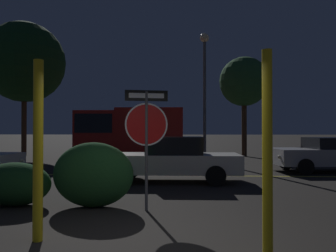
{
  "coord_description": "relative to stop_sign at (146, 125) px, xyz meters",
  "views": [
    {
      "loc": [
        0.5,
        -4.53,
        1.62
      ],
      "look_at": [
        -0.05,
        5.28,
        1.76
      ],
      "focal_mm": 35.0,
      "sensor_mm": 36.0,
      "label": 1
    }
  ],
  "objects": [
    {
      "name": "passing_car_3",
      "position": [
        6.38,
        6.57,
        -1.04
      ],
      "size": [
        4.45,
        2.27,
        1.35
      ],
      "rotation": [
        0.0,
        0.0,
        1.66
      ],
      "color": "#9E9EA3",
      "rests_on": "ground_plane"
    },
    {
      "name": "stop_sign",
      "position": [
        0.0,
        0.0,
        0.0
      ],
      "size": [
        0.86,
        0.22,
        2.44
      ],
      "rotation": [
        0.0,
        0.0,
        0.23
      ],
      "color": "#4C4C51",
      "rests_on": "ground_plane"
    },
    {
      "name": "delivery_truck",
      "position": [
        -2.44,
        11.3,
        -0.11
      ],
      "size": [
        5.85,
        2.67,
        2.83
      ],
      "rotation": [
        0.0,
        0.0,
        1.62
      ],
      "color": "maroon",
      "rests_on": "ground_plane"
    },
    {
      "name": "road_center_stripe",
      "position": [
        0.31,
        5.18,
        -1.72
      ],
      "size": [
        34.22,
        0.12,
        0.01
      ],
      "primitive_type": "cube",
      "color": "gold",
      "rests_on": "ground_plane"
    },
    {
      "name": "yellow_pole_right",
      "position": [
        1.82,
        -2.44,
        -0.41
      ],
      "size": [
        0.13,
        0.13,
        2.64
      ],
      "primitive_type": "cylinder",
      "color": "yellow",
      "rests_on": "ground_plane"
    },
    {
      "name": "ground_plane",
      "position": [
        0.31,
        -2.08,
        -1.73
      ],
      "size": [
        260.0,
        260.0,
        0.0
      ],
      "primitive_type": "plane",
      "color": "black"
    },
    {
      "name": "hedge_bush_2",
      "position": [
        -1.16,
        0.22,
        -1.04
      ],
      "size": [
        1.71,
        0.89,
        1.37
      ],
      "primitive_type": "ellipsoid",
      "color": "#1E4C23",
      "rests_on": "ground_plane"
    },
    {
      "name": "street_lamp",
      "position": [
        1.78,
        10.89,
        2.86
      ],
      "size": [
        0.49,
        0.49,
        6.83
      ],
      "color": "#4C4C51",
      "rests_on": "ground_plane"
    },
    {
      "name": "yellow_pole_left",
      "position": [
        -1.37,
        -1.91,
        -0.4
      ],
      "size": [
        0.14,
        0.14,
        2.66
      ],
      "primitive_type": "cylinder",
      "color": "yellow",
      "rests_on": "ground_plane"
    },
    {
      "name": "tree_0",
      "position": [
        -9.62,
        13.84,
        4.29
      ],
      "size": [
        5.14,
        5.14,
        8.6
      ],
      "color": "#422D1E",
      "rests_on": "ground_plane"
    },
    {
      "name": "hedge_bush_1",
      "position": [
        -2.88,
        0.25,
        -1.26
      ],
      "size": [
        1.57,
        0.94,
        0.93
      ],
      "primitive_type": "ellipsoid",
      "color": "#19421E",
      "rests_on": "ground_plane"
    },
    {
      "name": "tree_1",
      "position": [
        4.46,
        14.31,
        2.97
      ],
      "size": [
        3.12,
        3.12,
        6.29
      ],
      "color": "#422D1E",
      "rests_on": "ground_plane"
    },
    {
      "name": "passing_car_2",
      "position": [
        0.32,
        3.78,
        -1.02
      ],
      "size": [
        4.48,
        1.86,
        1.43
      ],
      "rotation": [
        0.0,
        0.0,
        1.59
      ],
      "color": "silver",
      "rests_on": "ground_plane"
    }
  ]
}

